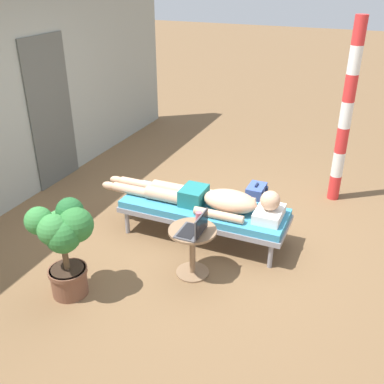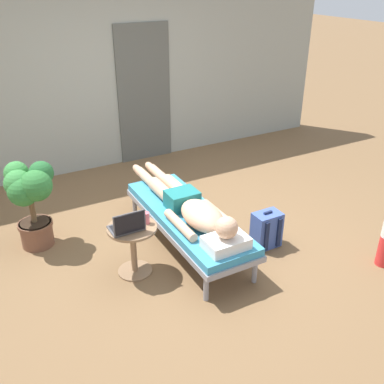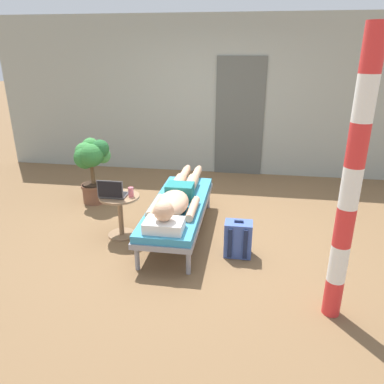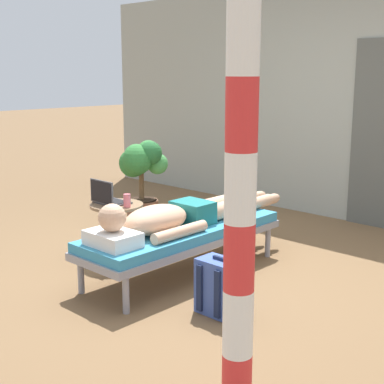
{
  "view_description": "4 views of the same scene",
  "coord_description": "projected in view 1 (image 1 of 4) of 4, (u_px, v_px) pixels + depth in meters",
  "views": [
    {
      "loc": [
        -4.23,
        -1.75,
        2.83
      ],
      "look_at": [
        -0.26,
        -0.05,
        0.62
      ],
      "focal_mm": 41.67,
      "sensor_mm": 36.0,
      "label": 1
    },
    {
      "loc": [
        -2.02,
        -3.68,
        2.71
      ],
      "look_at": [
        -0.04,
        -0.05,
        0.59
      ],
      "focal_mm": 40.94,
      "sensor_mm": 36.0,
      "label": 2
    },
    {
      "loc": [
        0.68,
        -4.22,
        2.17
      ],
      "look_at": [
        0.04,
        -0.17,
        0.58
      ],
      "focal_mm": 34.92,
      "sensor_mm": 36.0,
      "label": 3
    },
    {
      "loc": [
        3.0,
        -3.36,
        1.69
      ],
      "look_at": [
        -0.18,
        0.02,
        0.68
      ],
      "focal_mm": 51.88,
      "sensor_mm": 36.0,
      "label": 4
    }
  ],
  "objects": [
    {
      "name": "house_door_panel",
      "position": [
        51.0,
        112.0,
        6.13
      ],
      "size": [
        0.84,
        0.03,
        2.04
      ],
      "primitive_type": "cube",
      "color": "#545651",
      "rests_on": "ground"
    },
    {
      "name": "laptop",
      "position": [
        195.0,
        229.0,
        4.26
      ],
      "size": [
        0.31,
        0.24,
        0.23
      ],
      "color": "#4C4C51",
      "rests_on": "side_table"
    },
    {
      "name": "lounge_chair",
      "position": [
        204.0,
        211.0,
        5.05
      ],
      "size": [
        0.64,
        1.91,
        0.42
      ],
      "color": "gray",
      "rests_on": "ground"
    },
    {
      "name": "house_wall_back",
      "position": [
        8.0,
        99.0,
        5.51
      ],
      "size": [
        7.6,
        0.2,
        2.7
      ],
      "primitive_type": "cube",
      "color": "#999E93",
      "rests_on": "ground"
    },
    {
      "name": "ground_plane",
      "position": [
        197.0,
        228.0,
        5.37
      ],
      "size": [
        40.0,
        40.0,
        0.0
      ],
      "primitive_type": "plane",
      "color": "brown"
    },
    {
      "name": "drink_glass",
      "position": [
        199.0,
        217.0,
        4.45
      ],
      "size": [
        0.06,
        0.06,
        0.12
      ],
      "primitive_type": "cylinder",
      "color": "#D86672",
      "rests_on": "side_table"
    },
    {
      "name": "potted_plant",
      "position": [
        64.0,
        238.0,
        4.04
      ],
      "size": [
        0.51,
        0.58,
        0.95
      ],
      "color": "brown",
      "rests_on": "ground"
    },
    {
      "name": "person_reclining",
      "position": [
        210.0,
        199.0,
        4.94
      ],
      "size": [
        0.53,
        2.17,
        0.32
      ],
      "color": "white",
      "rests_on": "lounge_chair"
    },
    {
      "name": "porch_post",
      "position": [
        346.0,
        115.0,
        5.54
      ],
      "size": [
        0.15,
        0.15,
        2.34
      ],
      "color": "red",
      "rests_on": "ground"
    },
    {
      "name": "side_table",
      "position": [
        192.0,
        244.0,
        4.43
      ],
      "size": [
        0.48,
        0.48,
        0.52
      ],
      "color": "#8C6B4C",
      "rests_on": "ground"
    },
    {
      "name": "backpack",
      "position": [
        255.0,
        200.0,
        5.59
      ],
      "size": [
        0.3,
        0.26,
        0.42
      ],
      "color": "#3F59A5",
      "rests_on": "ground"
    }
  ]
}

